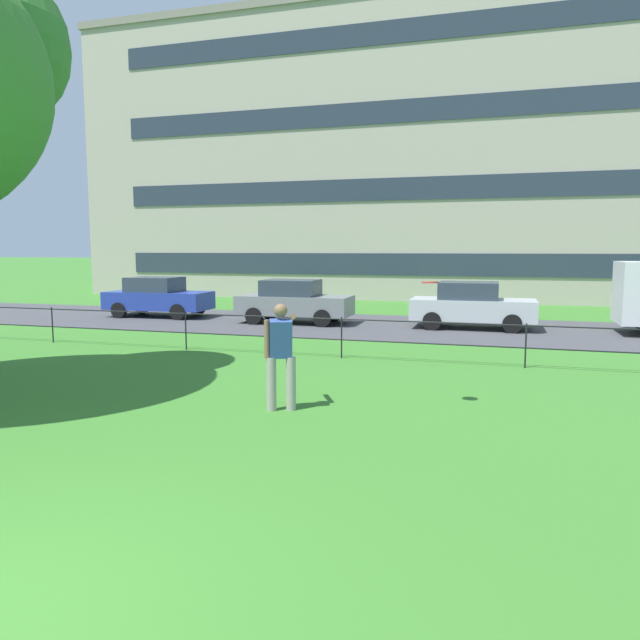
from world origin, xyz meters
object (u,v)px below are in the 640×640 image
object	(u,v)px
car_blue_left	(158,297)
apartment_building_background	(430,160)
frisbee	(430,282)
car_silver_center	(472,305)
person_thrower	(281,353)
car_grey_far_left	(294,301)

from	to	relation	value
car_blue_left	apartment_building_background	world-z (taller)	apartment_building_background
frisbee	car_silver_center	world-z (taller)	frisbee
person_thrower	frisbee	world-z (taller)	frisbee
person_thrower	frisbee	xyz separation A→B (m)	(2.29, 0.83, 1.14)
car_blue_left	apartment_building_background	size ratio (longest dim) A/B	0.11
car_grey_far_left	apartment_building_background	world-z (taller)	apartment_building_background
person_thrower	car_blue_left	bearing A→B (deg)	129.43
person_thrower	apartment_building_background	world-z (taller)	apartment_building_background
frisbee	apartment_building_background	xyz separation A→B (m)	(-2.96, 25.26, 5.53)
car_blue_left	car_silver_center	world-z (taller)	same
frisbee	car_grey_far_left	world-z (taller)	frisbee
frisbee	car_grey_far_left	distance (m)	11.84
person_thrower	car_silver_center	distance (m)	11.58
car_grey_far_left	apartment_building_background	distance (m)	16.82
car_blue_left	car_grey_far_left	world-z (taller)	same
car_silver_center	frisbee	bearing A→B (deg)	-91.17
person_thrower	car_blue_left	size ratio (longest dim) A/B	0.43
person_thrower	car_grey_far_left	distance (m)	11.59
frisbee	car_grey_far_left	size ratio (longest dim) A/B	0.09
frisbee	car_silver_center	xyz separation A→B (m)	(0.21, 10.48, -1.31)
car_grey_far_left	frisbee	bearing A→B (deg)	-59.89
frisbee	car_silver_center	bearing A→B (deg)	88.83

